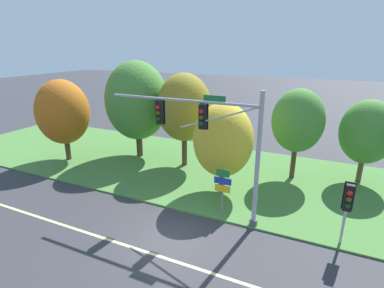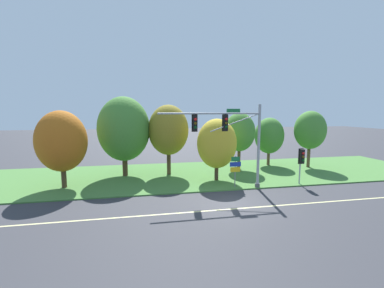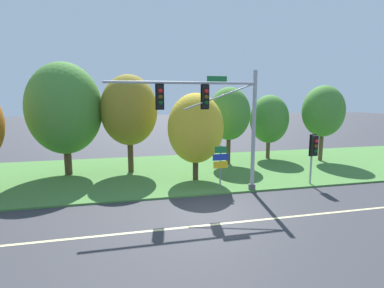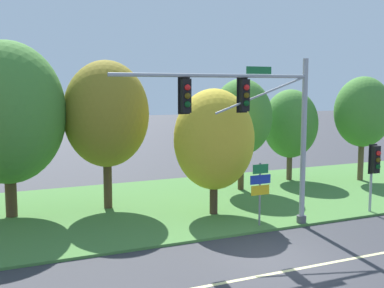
{
  "view_description": "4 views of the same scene",
  "coord_description": "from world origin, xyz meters",
  "px_view_note": "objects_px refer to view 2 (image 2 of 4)",
  "views": [
    {
      "loc": [
        6.01,
        -10.43,
        8.71
      ],
      "look_at": [
        -0.34,
        3.3,
        3.73
      ],
      "focal_mm": 28.0,
      "sensor_mm": 36.0,
      "label": 1
    },
    {
      "loc": [
        -5.91,
        -16.37,
        6.28
      ],
      "look_at": [
        -1.93,
        4.06,
        3.64
      ],
      "focal_mm": 24.0,
      "sensor_mm": 36.0,
      "label": 2
    },
    {
      "loc": [
        -3.91,
        -12.77,
        5.4
      ],
      "look_at": [
        -0.02,
        3.8,
        2.72
      ],
      "focal_mm": 28.0,
      "sensor_mm": 36.0,
      "label": 3
    },
    {
      "loc": [
        -8.9,
        -13.14,
        5.71
      ],
      "look_at": [
        -1.32,
        3.59,
        3.54
      ],
      "focal_mm": 45.0,
      "sensor_mm": 36.0,
      "label": 4
    }
  ],
  "objects_px": {
    "pedestrian_signal_near_kerb": "(302,159)",
    "tree_right_far": "(269,136)",
    "tree_left_of_mast": "(124,129)",
    "route_sign_post": "(235,167)",
    "tree_nearest_road": "(62,141)",
    "tree_behind_signpost": "(168,130)",
    "tree_tall_centre": "(239,132)",
    "tree_furthest_back": "(310,130)",
    "tree_mid_verge": "(217,144)",
    "traffic_signal_mast": "(232,133)"
  },
  "relations": [
    {
      "from": "tree_mid_verge",
      "to": "tree_right_far",
      "type": "xyz_separation_m",
      "value": [
        7.81,
        5.2,
        0.08
      ]
    },
    {
      "from": "pedestrian_signal_near_kerb",
      "to": "tree_left_of_mast",
      "type": "distance_m",
      "value": 16.24
    },
    {
      "from": "tree_tall_centre",
      "to": "tree_left_of_mast",
      "type": "bearing_deg",
      "value": -176.57
    },
    {
      "from": "pedestrian_signal_near_kerb",
      "to": "tree_right_far",
      "type": "xyz_separation_m",
      "value": [
        1.13,
        7.93,
        1.19
      ]
    },
    {
      "from": "tree_nearest_road",
      "to": "tree_right_far",
      "type": "bearing_deg",
      "value": 13.66
    },
    {
      "from": "tree_mid_verge",
      "to": "tree_furthest_back",
      "type": "height_order",
      "value": "tree_furthest_back"
    },
    {
      "from": "pedestrian_signal_near_kerb",
      "to": "tree_mid_verge",
      "type": "relative_size",
      "value": 0.55
    },
    {
      "from": "route_sign_post",
      "to": "tree_mid_verge",
      "type": "relative_size",
      "value": 0.46
    },
    {
      "from": "pedestrian_signal_near_kerb",
      "to": "tree_mid_verge",
      "type": "distance_m",
      "value": 7.3
    },
    {
      "from": "tree_tall_centre",
      "to": "route_sign_post",
      "type": "bearing_deg",
      "value": -113.8
    },
    {
      "from": "pedestrian_signal_near_kerb",
      "to": "tree_nearest_road",
      "type": "bearing_deg",
      "value": 171.62
    },
    {
      "from": "tree_mid_verge",
      "to": "route_sign_post",
      "type": "bearing_deg",
      "value": -70.27
    },
    {
      "from": "tree_left_of_mast",
      "to": "tree_right_far",
      "type": "bearing_deg",
      "value": 6.94
    },
    {
      "from": "route_sign_post",
      "to": "tree_nearest_road",
      "type": "xyz_separation_m",
      "value": [
        -13.8,
        2.59,
        2.14
      ]
    },
    {
      "from": "tree_right_far",
      "to": "tree_furthest_back",
      "type": "height_order",
      "value": "tree_furthest_back"
    },
    {
      "from": "tree_nearest_road",
      "to": "tree_tall_centre",
      "type": "bearing_deg",
      "value": 12.88
    },
    {
      "from": "tree_left_of_mast",
      "to": "tree_mid_verge",
      "type": "xyz_separation_m",
      "value": [
        8.25,
        -3.24,
        -1.19
      ]
    },
    {
      "from": "tree_tall_centre",
      "to": "pedestrian_signal_near_kerb",
      "type": "bearing_deg",
      "value": -65.97
    },
    {
      "from": "tree_nearest_road",
      "to": "tree_right_far",
      "type": "xyz_separation_m",
      "value": [
        20.74,
        5.04,
        -0.39
      ]
    },
    {
      "from": "tree_nearest_road",
      "to": "tree_mid_verge",
      "type": "xyz_separation_m",
      "value": [
        12.93,
        -0.16,
        -0.47
      ]
    },
    {
      "from": "route_sign_post",
      "to": "tree_nearest_road",
      "type": "bearing_deg",
      "value": 169.37
    },
    {
      "from": "route_sign_post",
      "to": "tree_right_far",
      "type": "relative_size",
      "value": 0.47
    },
    {
      "from": "route_sign_post",
      "to": "tree_left_of_mast",
      "type": "relative_size",
      "value": 0.34
    },
    {
      "from": "pedestrian_signal_near_kerb",
      "to": "route_sign_post",
      "type": "xyz_separation_m",
      "value": [
        -5.8,
        0.3,
        -0.57
      ]
    },
    {
      "from": "tree_left_of_mast",
      "to": "tree_tall_centre",
      "type": "bearing_deg",
      "value": 3.43
    },
    {
      "from": "tree_nearest_road",
      "to": "tree_behind_signpost",
      "type": "xyz_separation_m",
      "value": [
        8.91,
        2.83,
        0.58
      ]
    },
    {
      "from": "pedestrian_signal_near_kerb",
      "to": "tree_left_of_mast",
      "type": "bearing_deg",
      "value": 158.2
    },
    {
      "from": "tree_furthest_back",
      "to": "traffic_signal_mast",
      "type": "bearing_deg",
      "value": -151.56
    },
    {
      "from": "tree_furthest_back",
      "to": "tree_right_far",
      "type": "bearing_deg",
      "value": 154.11
    },
    {
      "from": "tree_nearest_road",
      "to": "tree_furthest_back",
      "type": "xyz_separation_m",
      "value": [
        24.61,
        3.16,
        0.33
      ]
    },
    {
      "from": "tree_right_far",
      "to": "tree_left_of_mast",
      "type": "bearing_deg",
      "value": -173.06
    },
    {
      "from": "tree_left_of_mast",
      "to": "tree_right_far",
      "type": "height_order",
      "value": "tree_left_of_mast"
    },
    {
      "from": "route_sign_post",
      "to": "tree_nearest_road",
      "type": "distance_m",
      "value": 14.21
    },
    {
      "from": "pedestrian_signal_near_kerb",
      "to": "tree_tall_centre",
      "type": "distance_m",
      "value": 7.53
    },
    {
      "from": "tree_tall_centre",
      "to": "tree_furthest_back",
      "type": "bearing_deg",
      "value": -4.59
    },
    {
      "from": "pedestrian_signal_near_kerb",
      "to": "tree_behind_signpost",
      "type": "xyz_separation_m",
      "value": [
        -10.7,
        5.71,
        2.16
      ]
    },
    {
      "from": "tree_right_far",
      "to": "route_sign_post",
      "type": "bearing_deg",
      "value": -132.28
    },
    {
      "from": "tree_nearest_road",
      "to": "tree_behind_signpost",
      "type": "height_order",
      "value": "tree_behind_signpost"
    },
    {
      "from": "pedestrian_signal_near_kerb",
      "to": "tree_furthest_back",
      "type": "bearing_deg",
      "value": 50.37
    },
    {
      "from": "traffic_signal_mast",
      "to": "tree_right_far",
      "type": "distance_m",
      "value": 10.98
    },
    {
      "from": "traffic_signal_mast",
      "to": "tree_nearest_road",
      "type": "distance_m",
      "value": 13.65
    },
    {
      "from": "tree_left_of_mast",
      "to": "tree_furthest_back",
      "type": "bearing_deg",
      "value": 0.22
    },
    {
      "from": "tree_nearest_road",
      "to": "tree_behind_signpost",
      "type": "bearing_deg",
      "value": 17.6
    },
    {
      "from": "pedestrian_signal_near_kerb",
      "to": "tree_tall_centre",
      "type": "relative_size",
      "value": 0.51
    },
    {
      "from": "route_sign_post",
      "to": "tree_behind_signpost",
      "type": "relative_size",
      "value": 0.38
    },
    {
      "from": "tree_left_of_mast",
      "to": "tree_right_far",
      "type": "distance_m",
      "value": 16.22
    },
    {
      "from": "tree_right_far",
      "to": "pedestrian_signal_near_kerb",
      "type": "bearing_deg",
      "value": -98.15
    },
    {
      "from": "tree_mid_verge",
      "to": "traffic_signal_mast",
      "type": "bearing_deg",
      "value": -82.42
    },
    {
      "from": "pedestrian_signal_near_kerb",
      "to": "traffic_signal_mast",
      "type": "bearing_deg",
      "value": -179.3
    },
    {
      "from": "tree_tall_centre",
      "to": "tree_right_far",
      "type": "bearing_deg",
      "value": 16.74
    }
  ]
}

